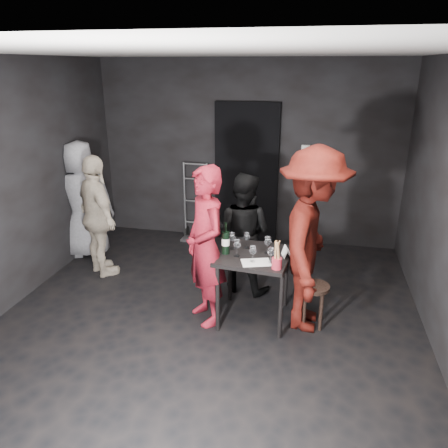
% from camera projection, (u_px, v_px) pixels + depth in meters
% --- Properties ---
extents(floor, '(4.50, 5.00, 0.02)m').
position_uv_depth(floor, '(208.00, 322.00, 4.68)').
color(floor, black).
rests_on(floor, ground).
extents(ceiling, '(4.50, 5.00, 0.02)m').
position_uv_depth(ceiling, '(204.00, 51.00, 3.75)').
color(ceiling, silver).
rests_on(ceiling, ground).
extents(wall_back, '(4.50, 0.04, 2.70)m').
position_uv_depth(wall_back, '(248.00, 153.00, 6.51)').
color(wall_back, black).
rests_on(wall_back, ground).
extents(wall_front, '(4.50, 0.04, 2.70)m').
position_uv_depth(wall_front, '(64.00, 366.00, 1.92)').
color(wall_front, black).
rests_on(wall_front, ground).
extents(wall_left, '(0.04, 5.00, 2.70)m').
position_uv_depth(wall_left, '(2.00, 188.00, 4.66)').
color(wall_left, black).
rests_on(wall_left, ground).
extents(doorway, '(0.95, 0.10, 2.10)m').
position_uv_depth(doorway, '(247.00, 174.00, 6.55)').
color(doorway, black).
rests_on(doorway, ground).
extents(wallbox_upper, '(0.12, 0.06, 0.12)m').
position_uv_depth(wallbox_upper, '(306.00, 149.00, 6.26)').
color(wallbox_upper, '#B7B7B2').
rests_on(wallbox_upper, wall_back).
extents(wallbox_lower, '(0.10, 0.06, 0.14)m').
position_uv_depth(wallbox_lower, '(319.00, 153.00, 6.24)').
color(wallbox_lower, '#B7B7B2').
rests_on(wallbox_lower, wall_back).
extents(hand_truck, '(0.40, 0.34, 1.21)m').
position_uv_depth(hand_truck, '(196.00, 225.00, 6.85)').
color(hand_truck, '#B2B2B7').
rests_on(hand_truck, floor).
extents(tasting_table, '(0.72, 0.72, 0.75)m').
position_uv_depth(tasting_table, '(254.00, 263.00, 4.55)').
color(tasting_table, black).
rests_on(tasting_table, floor).
extents(stool, '(0.31, 0.31, 0.47)m').
position_uv_depth(stool, '(314.00, 294.00, 4.50)').
color(stool, '#362314').
rests_on(stool, floor).
extents(server_red, '(0.78, 0.82, 1.90)m').
position_uv_depth(server_red, '(205.00, 237.00, 4.42)').
color(server_red, maroon).
rests_on(server_red, floor).
extents(woman_black, '(0.75, 0.53, 1.40)m').
position_uv_depth(woman_black, '(243.00, 235.00, 5.16)').
color(woman_black, black).
rests_on(woman_black, floor).
extents(man_maroon, '(0.81, 1.59, 2.40)m').
position_uv_depth(man_maroon, '(314.00, 217.00, 4.24)').
color(man_maroon, '#460F0A').
rests_on(man_maroon, floor).
extents(bystander_cream, '(1.03, 0.98, 1.65)m').
position_uv_depth(bystander_cream, '(98.00, 214.00, 5.49)').
color(bystander_cream, beige).
rests_on(bystander_cream, floor).
extents(bystander_grey, '(1.01, 0.81, 1.81)m').
position_uv_depth(bystander_grey, '(82.00, 194.00, 6.03)').
color(bystander_grey, gray).
rests_on(bystander_grey, floor).
extents(tasting_mat, '(0.33, 0.27, 0.00)m').
position_uv_depth(tasting_mat, '(256.00, 262.00, 4.32)').
color(tasting_mat, white).
rests_on(tasting_mat, tasting_table).
extents(wine_glass_a, '(0.10, 0.10, 0.20)m').
position_uv_depth(wine_glass_a, '(237.00, 247.00, 4.43)').
color(wine_glass_a, white).
rests_on(wine_glass_a, tasting_table).
extents(wine_glass_b, '(0.10, 0.10, 0.20)m').
position_uv_depth(wine_glass_b, '(232.00, 240.00, 4.61)').
color(wine_glass_b, white).
rests_on(wine_glass_b, tasting_table).
extents(wine_glass_c, '(0.08, 0.08, 0.19)m').
position_uv_depth(wine_glass_c, '(247.00, 240.00, 4.63)').
color(wine_glass_c, white).
rests_on(wine_glass_c, tasting_table).
extents(wine_glass_d, '(0.08, 0.08, 0.18)m').
position_uv_depth(wine_glass_d, '(253.00, 253.00, 4.31)').
color(wine_glass_d, white).
rests_on(wine_glass_d, tasting_table).
extents(wine_glass_e, '(0.07, 0.07, 0.18)m').
position_uv_depth(wine_glass_e, '(271.00, 255.00, 4.29)').
color(wine_glass_e, white).
rests_on(wine_glass_e, tasting_table).
extents(wine_glass_f, '(0.09, 0.09, 0.20)m').
position_uv_depth(wine_glass_f, '(267.00, 244.00, 4.50)').
color(wine_glass_f, white).
rests_on(wine_glass_f, tasting_table).
extents(wine_bottle, '(0.08, 0.08, 0.34)m').
position_uv_depth(wine_bottle, '(226.00, 242.00, 4.49)').
color(wine_bottle, black).
rests_on(wine_bottle, tasting_table).
extents(breadstick_cup, '(0.10, 0.10, 0.30)m').
position_uv_depth(breadstick_cup, '(277.00, 255.00, 4.15)').
color(breadstick_cup, '#B62737').
rests_on(breadstick_cup, tasting_table).
extents(reserved_card, '(0.13, 0.16, 0.11)m').
position_uv_depth(reserved_card, '(285.00, 252.00, 4.44)').
color(reserved_card, white).
rests_on(reserved_card, tasting_table).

